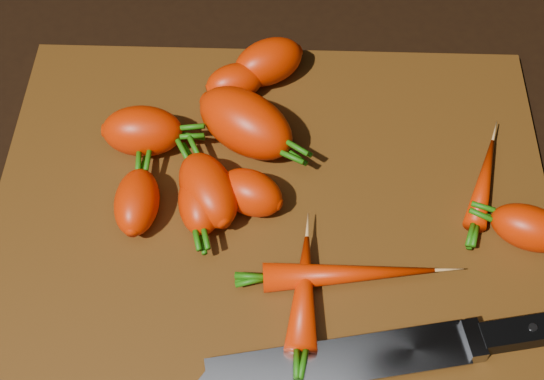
{
  "coord_description": "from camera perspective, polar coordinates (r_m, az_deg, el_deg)",
  "views": [
    {
      "loc": [
        0.01,
        -0.37,
        0.58
      ],
      "look_at": [
        0.0,
        0.01,
        0.03
      ],
      "focal_mm": 50.0,
      "sensor_mm": 36.0,
      "label": 1
    }
  ],
  "objects": [
    {
      "name": "carrot_11",
      "position": [
        0.67,
        -10.14,
        -0.89
      ],
      "size": [
        0.04,
        0.07,
        0.04
      ],
      "primitive_type": "ellipsoid",
      "rotation": [
        0.0,
        0.0,
        1.56
      ],
      "color": "#F02A00",
      "rests_on": "cutting_board"
    },
    {
      "name": "carrot_4",
      "position": [
        0.76,
        -0.27,
        9.62
      ],
      "size": [
        0.08,
        0.07,
        0.05
      ],
      "primitive_type": "ellipsoid",
      "rotation": [
        0.0,
        0.0,
        3.66
      ],
      "color": "#F02A00",
      "rests_on": "cutting_board"
    },
    {
      "name": "carrot_10",
      "position": [
        0.66,
        -5.4,
        -0.86
      ],
      "size": [
        0.05,
        0.07,
        0.04
      ],
      "primitive_type": "ellipsoid",
      "rotation": [
        0.0,
        0.0,
        4.83
      ],
      "color": "#F02A00",
      "rests_on": "cutting_board"
    },
    {
      "name": "ground",
      "position": [
        0.69,
        -0.03,
        -2.33
      ],
      "size": [
        2.0,
        2.0,
        0.01
      ],
      "primitive_type": "cube",
      "color": "black"
    },
    {
      "name": "knife",
      "position": [
        0.61,
        6.92,
        -12.42
      ],
      "size": [
        0.33,
        0.09,
        0.02
      ],
      "rotation": [
        0.0,
        0.0,
        0.19
      ],
      "color": "gray",
      "rests_on": "cutting_board"
    },
    {
      "name": "cutting_board",
      "position": [
        0.68,
        -0.03,
        -1.84
      ],
      "size": [
        0.5,
        0.4,
        0.01
      ],
      "primitive_type": "cube",
      "color": "#55310F",
      "rests_on": "ground"
    },
    {
      "name": "carrot_3",
      "position": [
        0.66,
        -4.83,
        0.01
      ],
      "size": [
        0.08,
        0.09,
        0.05
      ],
      "primitive_type": "ellipsoid",
      "rotation": [
        0.0,
        0.0,
        2.03
      ],
      "color": "#F02A00",
      "rests_on": "cutting_board"
    },
    {
      "name": "carrot_0",
      "position": [
        0.71,
        -9.72,
        4.4
      ],
      "size": [
        0.07,
        0.05,
        0.05
      ],
      "primitive_type": "ellipsoid",
      "rotation": [
        0.0,
        0.0,
        0.01
      ],
      "color": "#F02A00",
      "rests_on": "cutting_board"
    },
    {
      "name": "carrot_7",
      "position": [
        0.71,
        15.66,
        0.6
      ],
      "size": [
        0.05,
        0.1,
        0.02
      ],
      "primitive_type": "ellipsoid",
      "rotation": [
        0.0,
        0.0,
        1.28
      ],
      "color": "#F02A00",
      "rests_on": "cutting_board"
    },
    {
      "name": "carrot_8",
      "position": [
        0.63,
        5.82,
        -6.31
      ],
      "size": [
        0.14,
        0.04,
        0.03
      ],
      "primitive_type": "ellipsoid",
      "rotation": [
        0.0,
        0.0,
        0.08
      ],
      "color": "#F02A00",
      "rests_on": "cutting_board"
    },
    {
      "name": "carrot_2",
      "position": [
        0.7,
        -2.01,
        5.08
      ],
      "size": [
        0.11,
        0.1,
        0.06
      ],
      "primitive_type": "ellipsoid",
      "rotation": [
        0.0,
        0.0,
        -0.62
      ],
      "color": "#F02A00",
      "rests_on": "cutting_board"
    },
    {
      "name": "carrot_6",
      "position": [
        0.68,
        18.81,
        -2.71
      ],
      "size": [
        0.08,
        0.06,
        0.04
      ],
      "primitive_type": "ellipsoid",
      "rotation": [
        0.0,
        0.0,
        2.78
      ],
      "color": "#F02A00",
      "rests_on": "cutting_board"
    },
    {
      "name": "carrot_1",
      "position": [
        0.66,
        -1.63,
        -0.2
      ],
      "size": [
        0.07,
        0.06,
        0.04
      ],
      "primitive_type": "ellipsoid",
      "rotation": [
        0.0,
        0.0,
        2.71
      ],
      "color": "#F02A00",
      "rests_on": "cutting_board"
    },
    {
      "name": "carrot_9",
      "position": [
        0.62,
        2.42,
        -7.63
      ],
      "size": [
        0.03,
        0.1,
        0.03
      ],
      "primitive_type": "ellipsoid",
      "rotation": [
        0.0,
        0.0,
        1.53
      ],
      "color": "#F02A00",
      "rests_on": "cutting_board"
    },
    {
      "name": "carrot_5",
      "position": [
        0.75,
        -2.83,
        8.09
      ],
      "size": [
        0.07,
        0.05,
        0.04
      ],
      "primitive_type": "ellipsoid",
      "rotation": [
        0.0,
        0.0,
        0.37
      ],
      "color": "#F02A00",
      "rests_on": "cutting_board"
    }
  ]
}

